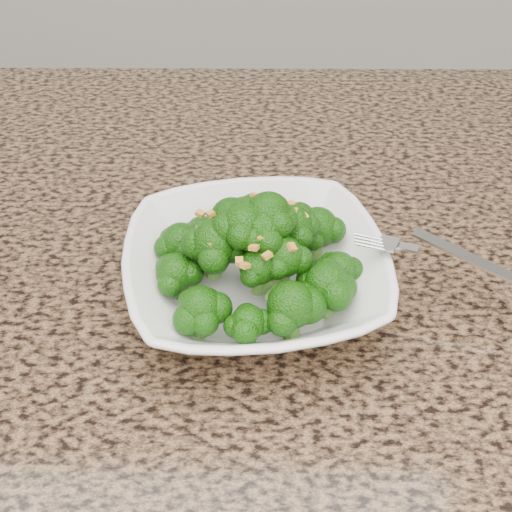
# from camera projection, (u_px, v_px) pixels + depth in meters

# --- Properties ---
(granite_counter) EXTENTS (1.64, 1.04, 0.03)m
(granite_counter) POSITION_uv_depth(u_px,v_px,m) (90.00, 315.00, 0.61)
(granite_counter) COLOR brown
(granite_counter) RESTS_ON cabinet
(bowl) EXTENTS (0.27, 0.27, 0.06)m
(bowl) POSITION_uv_depth(u_px,v_px,m) (256.00, 274.00, 0.58)
(bowl) COLOR white
(bowl) RESTS_ON granite_counter
(broccoli_pile) EXTENTS (0.21, 0.21, 0.07)m
(broccoli_pile) POSITION_uv_depth(u_px,v_px,m) (256.00, 217.00, 0.54)
(broccoli_pile) COLOR #165009
(broccoli_pile) RESTS_ON bowl
(garlic_topping) EXTENTS (0.12, 0.12, 0.01)m
(garlic_topping) POSITION_uv_depth(u_px,v_px,m) (256.00, 179.00, 0.52)
(garlic_topping) COLOR gold
(garlic_topping) RESTS_ON broccoli_pile
(fork) EXTENTS (0.16, 0.10, 0.01)m
(fork) POSITION_uv_depth(u_px,v_px,m) (411.00, 248.00, 0.56)
(fork) COLOR silver
(fork) RESTS_ON bowl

